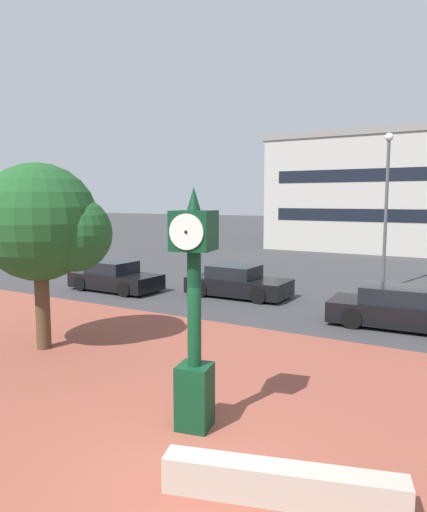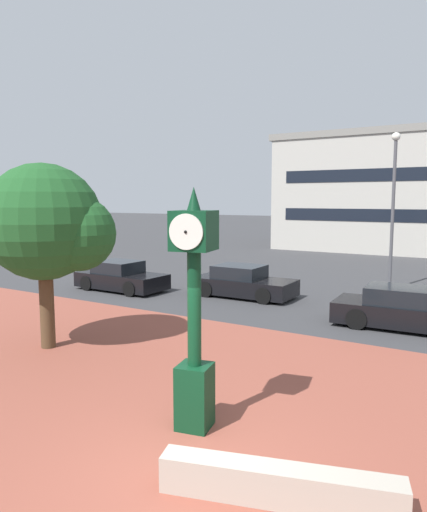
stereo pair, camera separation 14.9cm
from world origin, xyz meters
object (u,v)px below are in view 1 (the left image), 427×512
plaza_tree (46,225)px  street_lamp_post (387,195)px  car_street_near (115,278)px  car_street_distant (237,283)px  street_clock (194,316)px  car_street_far (400,309)px

plaza_tree → street_lamp_post: bearing=65.7°
car_street_near → car_street_distant: same height
car_street_near → street_lamp_post: bearing=122.8°
street_clock → car_street_near: street_clock is taller
plaza_tree → car_street_far: size_ratio=1.10×
street_clock → car_street_distant: street_clock is taller
car_street_distant → street_lamp_post: size_ratio=0.62×
car_street_near → street_lamp_post: size_ratio=0.60×
car_street_near → street_lamp_post: (10.07, 6.24, 3.58)m
car_street_far → street_clock: bearing=-15.9°
car_street_near → car_street_far: 11.78m
street_clock → car_street_near: 13.28m
street_clock → car_street_distant: bearing=101.5°
plaza_tree → car_street_near: plaza_tree is taller
street_clock → street_lamp_post: 15.25m
car_street_far → street_lamp_post: (-1.71, 6.32, 3.57)m
street_clock → car_street_distant: 11.47m
street_clock → street_lamp_post: (0.27, 15.10, 2.15)m
plaza_tree → car_street_far: 10.74m
car_street_near → street_lamp_post: street_lamp_post is taller
plaza_tree → car_street_near: 8.58m
plaza_tree → car_street_distant: bearing=82.4°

